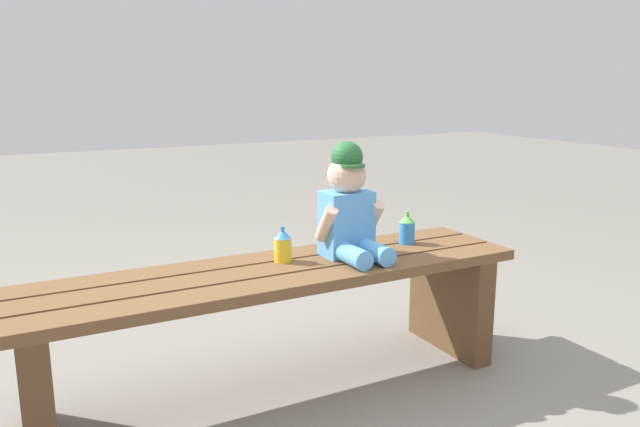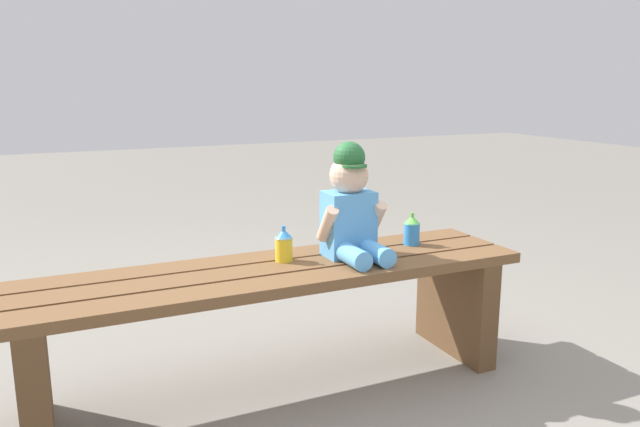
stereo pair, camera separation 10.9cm
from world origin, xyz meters
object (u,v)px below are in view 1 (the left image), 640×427
at_px(child_figure, 349,207).
at_px(sippy_cup_left, 283,245).
at_px(park_bench, 275,306).
at_px(sippy_cup_right, 407,228).

bearing_deg(child_figure, sippy_cup_left, 168.66).
distance_m(park_bench, sippy_cup_right, 0.61).
height_order(park_bench, sippy_cup_right, sippy_cup_right).
xyz_separation_m(sippy_cup_left, sippy_cup_right, (0.52, 0.00, 0.00)).
relative_size(park_bench, sippy_cup_left, 14.03).
bearing_deg(sippy_cup_right, park_bench, -174.55).
bearing_deg(sippy_cup_right, sippy_cup_left, 180.00).
relative_size(park_bench, sippy_cup_right, 14.03).
bearing_deg(sippy_cup_left, park_bench, -135.93).
bearing_deg(child_figure, park_bench, -178.46).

